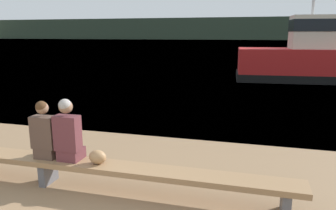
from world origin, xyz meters
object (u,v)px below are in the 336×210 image
at_px(person_right, 68,133).
at_px(bench_main, 47,162).
at_px(tugboat_red, 307,60).
at_px(person_left, 45,133).
at_px(shopping_bag, 98,157).

bearing_deg(person_right, bench_main, 179.62).
height_order(person_right, tugboat_red, tugboat_red).
bearing_deg(person_right, tugboat_red, 69.17).
bearing_deg(person_left, person_right, -0.26).
relative_size(person_left, person_right, 0.94).
distance_m(person_left, tugboat_red, 15.60).
relative_size(person_left, tugboat_red, 0.13).
distance_m(shopping_bag, tugboat_red, 15.29).
bearing_deg(shopping_bag, person_right, 178.94).
bearing_deg(bench_main, person_left, -109.03).
height_order(bench_main, tugboat_red, tugboat_red).
distance_m(bench_main, shopping_bag, 0.97).
relative_size(bench_main, person_left, 8.40).
bearing_deg(person_left, bench_main, 70.97).
height_order(bench_main, person_left, person_left).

